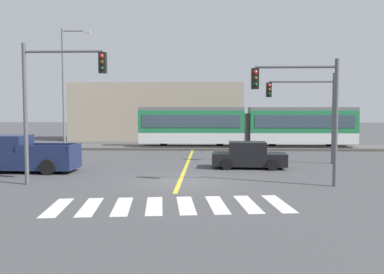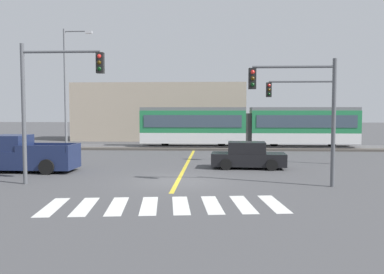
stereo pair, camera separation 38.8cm
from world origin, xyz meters
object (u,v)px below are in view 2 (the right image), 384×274
(pickup_truck, at_px, (24,156))
(traffic_light_near_right, at_px, (303,101))
(traffic_light_near_left, at_px, (50,91))
(light_rail_tram, at_px, (248,125))
(street_lamp_west, at_px, (68,83))
(sedan_crossing, at_px, (248,156))
(traffic_light_mid_right, at_px, (309,104))

(pickup_truck, distance_m, traffic_light_near_right, 14.87)
(pickup_truck, xyz_separation_m, traffic_light_near_left, (3.05, -3.70, 3.32))
(light_rail_tram, xyz_separation_m, street_lamp_west, (-14.89, -2.68, 3.55))
(light_rail_tram, bearing_deg, sedan_crossing, -94.48)
(traffic_light_mid_right, height_order, street_lamp_west, street_lamp_west)
(pickup_truck, relative_size, traffic_light_near_right, 0.98)
(traffic_light_near_left, height_order, street_lamp_west, street_lamp_west)
(pickup_truck, distance_m, traffic_light_mid_right, 16.95)
(traffic_light_near_left, bearing_deg, pickup_truck, 129.49)
(traffic_light_near_left, height_order, traffic_light_mid_right, traffic_light_near_left)
(traffic_light_near_right, bearing_deg, traffic_light_mid_right, 75.17)
(pickup_truck, relative_size, traffic_light_mid_right, 0.96)
(light_rail_tram, distance_m, sedan_crossing, 12.23)
(sedan_crossing, distance_m, street_lamp_west, 17.53)
(traffic_light_near_right, xyz_separation_m, traffic_light_near_left, (-11.10, -0.11, 0.45))
(traffic_light_near_right, bearing_deg, light_rail_tram, 93.02)
(street_lamp_west, bearing_deg, traffic_light_near_left, -72.59)
(street_lamp_west, bearing_deg, pickup_truck, -81.60)
(traffic_light_near_right, bearing_deg, traffic_light_near_left, -179.44)
(traffic_light_near_right, height_order, traffic_light_near_left, traffic_light_near_left)
(light_rail_tram, relative_size, street_lamp_west, 1.86)
(pickup_truck, relative_size, traffic_light_near_left, 0.87)
(pickup_truck, bearing_deg, traffic_light_near_left, -50.51)
(street_lamp_west, bearing_deg, traffic_light_mid_right, -22.07)
(light_rail_tram, distance_m, traffic_light_near_left, 20.56)
(sedan_crossing, distance_m, traffic_light_mid_right, 5.42)
(traffic_light_near_left, distance_m, street_lamp_west, 15.86)
(light_rail_tram, relative_size, traffic_light_mid_right, 3.28)
(sedan_crossing, xyz_separation_m, traffic_light_near_left, (-9.21, -5.64, 3.46))
(traffic_light_near_left, xyz_separation_m, street_lamp_west, (-4.73, 15.07, 1.44))
(sedan_crossing, relative_size, street_lamp_west, 0.43)
(traffic_light_near_right, distance_m, street_lamp_west, 21.86)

